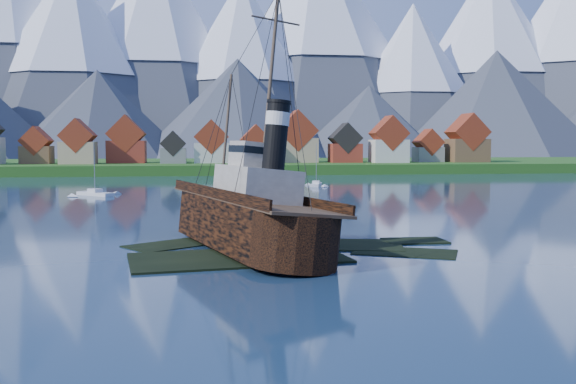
{
  "coord_description": "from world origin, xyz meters",
  "views": [
    {
      "loc": [
        -6.28,
        -55.72,
        9.93
      ],
      "look_at": [
        2.4,
        6.0,
        5.0
      ],
      "focal_mm": 40.0,
      "sensor_mm": 36.0,
      "label": 1
    }
  ],
  "objects": [
    {
      "name": "tugboat_wreck",
      "position": [
        -2.07,
        4.36,
        3.07
      ],
      "size": [
        7.15,
        30.82,
        24.42
      ],
      "rotation": [
        0.0,
        0.1,
        0.29
      ],
      "color": "black",
      "rests_on": "ground"
    },
    {
      "name": "town",
      "position": [
        -33.12,
        152.18,
        8.99
      ],
      "size": [
        250.96,
        16.69,
        17.3
      ],
      "color": "maroon",
      "rests_on": "ground"
    },
    {
      "name": "seawall",
      "position": [
        0.0,
        132.0,
        0.0
      ],
      "size": [
        600.0,
        2.5,
        2.0
      ],
      "primitive_type": "cube",
      "color": "#3F3D38",
      "rests_on": "ground"
    },
    {
      "name": "mountains",
      "position": [
        -0.79,
        481.26,
        89.34
      ],
      "size": [
        965.0,
        340.0,
        205.0
      ],
      "color": "#2D333D",
      "rests_on": "ground"
    },
    {
      "name": "sailboat_e",
      "position": [
        6.03,
        82.53,
        0.22
      ],
      "size": [
        3.86,
        9.07,
        10.22
      ],
      "rotation": [
        0.0,
        0.0,
        0.19
      ],
      "color": "silver",
      "rests_on": "ground"
    },
    {
      "name": "ground",
      "position": [
        0.0,
        0.0,
        0.0
      ],
      "size": [
        1400.0,
        1400.0,
        0.0
      ],
      "primitive_type": "plane",
      "color": "#1C324E",
      "rests_on": "ground"
    },
    {
      "name": "sailboat_d",
      "position": [
        19.75,
        84.28,
        0.23
      ],
      "size": [
        3.91,
        7.46,
        9.89
      ],
      "rotation": [
        0.0,
        0.0,
        -0.31
      ],
      "color": "silver",
      "rests_on": "ground"
    },
    {
      "name": "shore_bank",
      "position": [
        0.0,
        170.0,
        0.0
      ],
      "size": [
        600.0,
        80.0,
        3.2
      ],
      "primitive_type": "cube",
      "color": "#244614",
      "rests_on": "ground"
    },
    {
      "name": "shoal",
      "position": [
        1.78,
        2.15,
        -0.35
      ],
      "size": [
        31.71,
        21.24,
        1.14
      ],
      "color": "black",
      "rests_on": "ground"
    },
    {
      "name": "sailboat_c",
      "position": [
        -25.09,
        65.37,
        0.24
      ],
      "size": [
        7.38,
        7.06,
        10.54
      ],
      "rotation": [
        0.0,
        0.0,
        0.82
      ],
      "color": "silver",
      "rests_on": "ground"
    }
  ]
}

